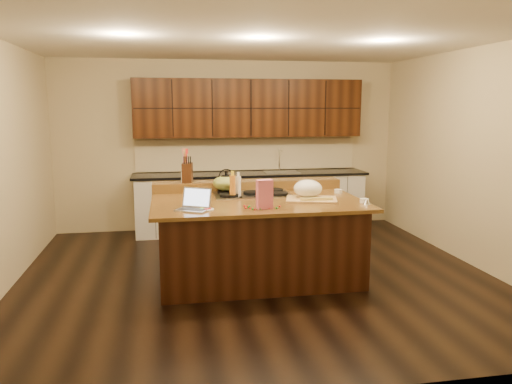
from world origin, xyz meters
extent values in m
cube|color=black|center=(0.00, 0.00, -0.01)|extent=(5.50, 5.00, 0.01)
cube|color=silver|center=(0.00, 0.00, 2.71)|extent=(5.50, 5.00, 0.01)
cube|color=tan|center=(0.00, 2.50, 1.35)|extent=(5.50, 0.01, 2.70)
cube|color=tan|center=(0.00, -2.50, 1.35)|extent=(5.50, 0.01, 2.70)
cube|color=tan|center=(2.75, 0.00, 1.35)|extent=(0.01, 5.00, 2.70)
cube|color=black|center=(0.00, 0.00, 0.44)|extent=(2.22, 1.42, 0.88)
cube|color=black|center=(0.00, 0.00, 0.90)|extent=(2.40, 1.60, 0.04)
cube|color=black|center=(0.00, 0.70, 0.98)|extent=(2.40, 0.30, 0.12)
cube|color=gray|center=(0.00, 0.30, 0.93)|extent=(0.92, 0.52, 0.02)
cylinder|color=black|center=(-0.30, 0.43, 0.95)|extent=(0.22, 0.22, 0.03)
cylinder|color=black|center=(0.30, 0.43, 0.95)|extent=(0.22, 0.22, 0.03)
cylinder|color=black|center=(-0.30, 0.17, 0.95)|extent=(0.22, 0.22, 0.03)
cylinder|color=black|center=(0.30, 0.17, 0.95)|extent=(0.22, 0.22, 0.03)
cylinder|color=black|center=(0.00, 0.30, 0.95)|extent=(0.22, 0.22, 0.03)
cube|color=silver|center=(0.30, 2.17, 0.45)|extent=(3.60, 0.62, 0.90)
cube|color=black|center=(0.30, 2.17, 0.92)|extent=(3.70, 0.66, 0.04)
cube|color=gray|center=(0.80, 2.17, 0.94)|extent=(0.55, 0.42, 0.01)
cylinder|color=gray|center=(0.80, 2.35, 1.12)|extent=(0.02, 0.02, 0.36)
cube|color=black|center=(0.30, 2.32, 1.95)|extent=(3.60, 0.34, 0.90)
cube|color=tan|center=(0.30, 2.48, 1.20)|extent=(3.60, 0.03, 0.50)
ellipsoid|color=black|center=(-0.30, 0.43, 1.06)|extent=(0.28, 0.28, 0.20)
ellipsoid|color=olive|center=(-0.30, 0.43, 1.06)|extent=(0.43, 0.43, 0.18)
cube|color=#B7B7BC|center=(-0.76, -0.49, 0.93)|extent=(0.39, 0.35, 0.01)
cube|color=black|center=(-0.76, -0.49, 0.94)|extent=(0.30, 0.24, 0.00)
cube|color=#B7B7BC|center=(-0.71, -0.39, 1.04)|extent=(0.31, 0.21, 0.21)
cube|color=silver|center=(-0.71, -0.40, 1.04)|extent=(0.28, 0.19, 0.18)
cylinder|color=orange|center=(-0.26, 0.12, 1.06)|extent=(0.09, 0.09, 0.27)
cylinder|color=silver|center=(-0.19, 0.19, 1.04)|extent=(0.07, 0.07, 0.25)
cube|color=tan|center=(0.60, -0.17, 0.93)|extent=(0.66, 0.55, 0.03)
ellipsoid|color=white|center=(0.58, -0.09, 1.05)|extent=(0.33, 0.33, 0.20)
cube|color=#EDD872|center=(0.50, -0.31, 0.96)|extent=(0.12, 0.03, 0.03)
cube|color=#EDD872|center=(0.62, -0.31, 0.96)|extent=(0.12, 0.03, 0.03)
cube|color=#EDD872|center=(0.75, -0.31, 0.96)|extent=(0.12, 0.03, 0.03)
cylinder|color=gray|center=(0.73, -0.19, 0.95)|extent=(0.22, 0.09, 0.01)
cylinder|color=white|center=(1.15, -0.39, 0.94)|extent=(0.13, 0.13, 0.04)
cylinder|color=white|center=(0.66, 0.08, 0.94)|extent=(0.12, 0.12, 0.04)
cylinder|color=white|center=(1.08, 0.26, 0.94)|extent=(0.13, 0.13, 0.04)
cylinder|color=#996B3F|center=(0.71, 0.43, 0.97)|extent=(0.25, 0.25, 0.09)
cone|color=silver|center=(1.14, -0.48, 0.96)|extent=(0.10, 0.10, 0.07)
cube|color=#DC6786|center=(-0.01, -0.52, 1.07)|extent=(0.17, 0.11, 0.31)
cylinder|color=white|center=(-0.63, -0.48, 0.93)|extent=(0.23, 0.23, 0.01)
cube|color=#EBDF53|center=(-0.71, -0.13, 0.99)|extent=(0.11, 0.09, 0.13)
cylinder|color=white|center=(-0.78, 0.70, 1.11)|extent=(0.13, 0.13, 0.14)
cube|color=black|center=(-0.76, 0.70, 1.16)|extent=(0.15, 0.21, 0.24)
ellipsoid|color=red|center=(-0.20, -0.38, 0.93)|extent=(0.02, 0.02, 0.02)
ellipsoid|color=#198C26|center=(-0.16, -0.41, 0.93)|extent=(0.02, 0.02, 0.02)
ellipsoid|color=red|center=(-0.13, -0.59, 0.93)|extent=(0.02, 0.02, 0.02)
ellipsoid|color=#198C26|center=(0.11, -0.55, 0.93)|extent=(0.02, 0.02, 0.02)
ellipsoid|color=red|center=(-0.17, -0.53, 0.93)|extent=(0.02, 0.02, 0.02)
ellipsoid|color=#198C26|center=(-0.17, -0.46, 0.93)|extent=(0.02, 0.02, 0.02)
ellipsoid|color=red|center=(-0.17, -0.40, 0.93)|extent=(0.02, 0.02, 0.02)
ellipsoid|color=#198C26|center=(-0.07, -0.57, 0.93)|extent=(0.02, 0.02, 0.02)
ellipsoid|color=red|center=(0.16, -0.48, 0.93)|extent=(0.02, 0.02, 0.02)
ellipsoid|color=#198C26|center=(-0.14, -0.56, 0.93)|extent=(0.02, 0.02, 0.02)
ellipsoid|color=red|center=(0.03, -0.55, 0.93)|extent=(0.02, 0.02, 0.02)
ellipsoid|color=#198C26|center=(0.02, -0.40, 0.93)|extent=(0.02, 0.02, 0.02)
ellipsoid|color=red|center=(-0.21, -0.50, 0.93)|extent=(0.02, 0.02, 0.02)
camera|label=1|loc=(-1.01, -5.56, 1.98)|focal=35.00mm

